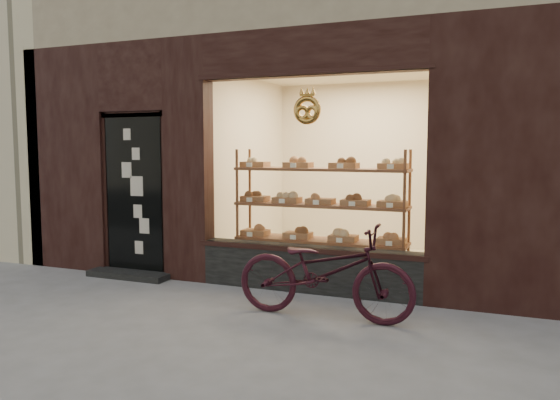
% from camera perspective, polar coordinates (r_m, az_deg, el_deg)
% --- Properties ---
extents(ground, '(90.00, 90.00, 0.00)m').
position_cam_1_polar(ground, '(5.00, -10.22, -14.75)').
color(ground, slate).
extents(display_shelf, '(2.20, 0.45, 1.70)m').
position_cam_1_polar(display_shelf, '(6.88, 4.24, -1.65)').
color(display_shelf, brown).
rests_on(display_shelf, ground).
extents(bicycle, '(1.84, 0.66, 0.96)m').
position_cam_1_polar(bicycle, '(5.55, 4.64, -7.44)').
color(bicycle, black).
rests_on(bicycle, ground).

